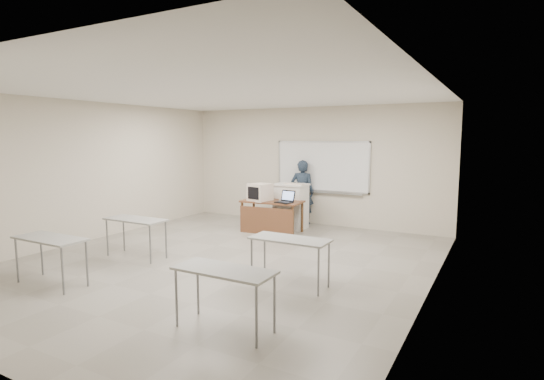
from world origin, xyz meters
The scene contains 10 objects.
floor centered at (0.00, 0.00, -0.01)m, with size 7.00×8.00×0.01m, color gray.
whiteboard centered at (0.30, 3.97, 1.48)m, with size 2.48×0.10×1.31m.
student_desks centered at (0.00, -1.35, 0.67)m, with size 4.40×2.20×0.73m.
instructor_desk centered at (-0.40, 2.49, 0.54)m, with size 1.41×0.71×0.75m.
podium centered at (-0.20, 3.19, 0.55)m, with size 0.78×0.57×1.10m.
crt_monitor centered at (-0.65, 2.48, 0.95)m, with size 0.44×0.49×0.42m.
laptop centered at (0.00, 2.48, 0.81)m, with size 0.37×0.34×0.27m.
mouse centered at (-0.20, 2.65, 0.77)m, with size 0.10×0.06×0.04m, color #999BA0.
keyboard centered at (-0.05, 3.07, 1.12)m, with size 0.49×0.16×0.03m, color beige.
presenter centered at (-0.18, 3.81, 0.83)m, with size 0.61×0.40×1.66m, color black.
Camera 1 is at (4.35, -6.07, 2.23)m, focal length 28.00 mm.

